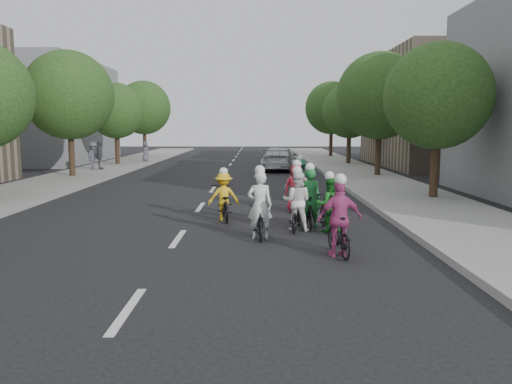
{
  "coord_description": "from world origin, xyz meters",
  "views": [
    {
      "loc": [
        2.02,
        -12.43,
        2.83
      ],
      "look_at": [
        1.98,
        1.53,
        1.0
      ],
      "focal_mm": 35.0,
      "sensor_mm": 36.0,
      "label": 1
    }
  ],
  "objects_px": {
    "follow_car_trail": "(276,155)",
    "cyclist_6": "(297,207)",
    "cyclist_5": "(309,205)",
    "spectator_0": "(93,156)",
    "cyclist_8": "(297,193)",
    "follow_car_lead": "(280,159)",
    "cyclist_7": "(300,181)",
    "spectator_2": "(145,151)",
    "cyclist_3": "(339,226)",
    "spectator_1": "(100,155)",
    "cyclist_4": "(296,194)",
    "cyclist_1": "(329,209)",
    "cyclist_0": "(260,215)",
    "cyclist_2": "(224,200)"
  },
  "relations": [
    {
      "from": "cyclist_8",
      "to": "follow_car_trail",
      "type": "relative_size",
      "value": 0.45
    },
    {
      "from": "spectator_2",
      "to": "follow_car_lead",
      "type": "bearing_deg",
      "value": -112.58
    },
    {
      "from": "cyclist_6",
      "to": "spectator_2",
      "type": "bearing_deg",
      "value": -57.42
    },
    {
      "from": "cyclist_4",
      "to": "cyclist_5",
      "type": "relative_size",
      "value": 0.95
    },
    {
      "from": "cyclist_5",
      "to": "follow_car_trail",
      "type": "distance_m",
      "value": 24.97
    },
    {
      "from": "follow_car_trail",
      "to": "spectator_1",
      "type": "bearing_deg",
      "value": 42.38
    },
    {
      "from": "cyclist_7",
      "to": "spectator_2",
      "type": "xyz_separation_m",
      "value": [
        -10.45,
        19.0,
        0.25
      ]
    },
    {
      "from": "cyclist_5",
      "to": "spectator_0",
      "type": "xyz_separation_m",
      "value": [
        -11.79,
        17.51,
        0.37
      ]
    },
    {
      "from": "cyclist_3",
      "to": "spectator_1",
      "type": "relative_size",
      "value": 1.04
    },
    {
      "from": "follow_car_trail",
      "to": "cyclist_6",
      "type": "bearing_deg",
      "value": 98.86
    },
    {
      "from": "cyclist_4",
      "to": "spectator_2",
      "type": "height_order",
      "value": "cyclist_4"
    },
    {
      "from": "cyclist_5",
      "to": "follow_car_trail",
      "type": "height_order",
      "value": "cyclist_5"
    },
    {
      "from": "cyclist_3",
      "to": "cyclist_5",
      "type": "distance_m",
      "value": 3.14
    },
    {
      "from": "cyclist_7",
      "to": "follow_car_trail",
      "type": "xyz_separation_m",
      "value": [
        -0.25,
        18.97,
        0.0
      ]
    },
    {
      "from": "cyclist_5",
      "to": "spectator_1",
      "type": "xyz_separation_m",
      "value": [
        -11.42,
        17.65,
        0.4
      ]
    },
    {
      "from": "cyclist_0",
      "to": "cyclist_5",
      "type": "height_order",
      "value": "cyclist_0"
    },
    {
      "from": "cyclist_3",
      "to": "cyclist_4",
      "type": "relative_size",
      "value": 1.05
    },
    {
      "from": "cyclist_7",
      "to": "follow_car_lead",
      "type": "relative_size",
      "value": 0.35
    },
    {
      "from": "cyclist_6",
      "to": "spectator_1",
      "type": "xyz_separation_m",
      "value": [
        -11.04,
        17.97,
        0.41
      ]
    },
    {
      "from": "spectator_0",
      "to": "cyclist_2",
      "type": "bearing_deg",
      "value": -137.77
    },
    {
      "from": "cyclist_3",
      "to": "cyclist_7",
      "type": "height_order",
      "value": "cyclist_3"
    },
    {
      "from": "follow_car_trail",
      "to": "follow_car_lead",
      "type": "bearing_deg",
      "value": 100.04
    },
    {
      "from": "cyclist_0",
      "to": "follow_car_trail",
      "type": "bearing_deg",
      "value": -94.7
    },
    {
      "from": "cyclist_0",
      "to": "spectator_2",
      "type": "height_order",
      "value": "cyclist_0"
    },
    {
      "from": "cyclist_5",
      "to": "spectator_1",
      "type": "bearing_deg",
      "value": -57.63
    },
    {
      "from": "cyclist_0",
      "to": "spectator_1",
      "type": "height_order",
      "value": "spectator_1"
    },
    {
      "from": "cyclist_0",
      "to": "cyclist_2",
      "type": "relative_size",
      "value": 0.92
    },
    {
      "from": "cyclist_4",
      "to": "follow_car_trail",
      "type": "xyz_separation_m",
      "value": [
        0.17,
        22.27,
        0.06
      ]
    },
    {
      "from": "cyclist_1",
      "to": "spectator_2",
      "type": "xyz_separation_m",
      "value": [
        -10.66,
        25.52,
        0.29
      ]
    },
    {
      "from": "cyclist_5",
      "to": "spectator_2",
      "type": "bearing_deg",
      "value": -68.37
    },
    {
      "from": "cyclist_5",
      "to": "cyclist_7",
      "type": "distance_m",
      "value": 6.0
    },
    {
      "from": "follow_car_lead",
      "to": "cyclist_7",
      "type": "bearing_deg",
      "value": 100.25
    },
    {
      "from": "cyclist_3",
      "to": "cyclist_5",
      "type": "height_order",
      "value": "cyclist_5"
    },
    {
      "from": "cyclist_3",
      "to": "cyclist_4",
      "type": "distance_m",
      "value": 5.84
    },
    {
      "from": "cyclist_4",
      "to": "cyclist_8",
      "type": "distance_m",
      "value": 0.34
    },
    {
      "from": "cyclist_0",
      "to": "cyclist_4",
      "type": "height_order",
      "value": "cyclist_0"
    },
    {
      "from": "cyclist_8",
      "to": "spectator_1",
      "type": "bearing_deg",
      "value": -49.44
    },
    {
      "from": "follow_car_trail",
      "to": "spectator_0",
      "type": "bearing_deg",
      "value": 42.05
    },
    {
      "from": "spectator_1",
      "to": "follow_car_lead",
      "type": "bearing_deg",
      "value": -99.28
    },
    {
      "from": "cyclist_7",
      "to": "follow_car_lead",
      "type": "distance_m",
      "value": 12.66
    },
    {
      "from": "follow_car_trail",
      "to": "spectator_2",
      "type": "distance_m",
      "value": 10.2
    },
    {
      "from": "cyclist_5",
      "to": "cyclist_4",
      "type": "bearing_deg",
      "value": -87.05
    },
    {
      "from": "cyclist_6",
      "to": "cyclist_8",
      "type": "bearing_deg",
      "value": -83.43
    },
    {
      "from": "cyclist_3",
      "to": "cyclist_5",
      "type": "xyz_separation_m",
      "value": [
        -0.33,
        3.12,
        -0.04
      ]
    },
    {
      "from": "cyclist_2",
      "to": "follow_car_lead",
      "type": "bearing_deg",
      "value": -107.32
    },
    {
      "from": "cyclist_6",
      "to": "spectator_0",
      "type": "height_order",
      "value": "spectator_0"
    },
    {
      "from": "follow_car_lead",
      "to": "cyclist_8",
      "type": "bearing_deg",
      "value": 98.75
    },
    {
      "from": "cyclist_4",
      "to": "cyclist_6",
      "type": "height_order",
      "value": "cyclist_6"
    },
    {
      "from": "cyclist_2",
      "to": "follow_car_lead",
      "type": "distance_m",
      "value": 17.66
    },
    {
      "from": "cyclist_0",
      "to": "cyclist_5",
      "type": "xyz_separation_m",
      "value": [
        1.4,
        1.37,
        0.03
      ]
    }
  ]
}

